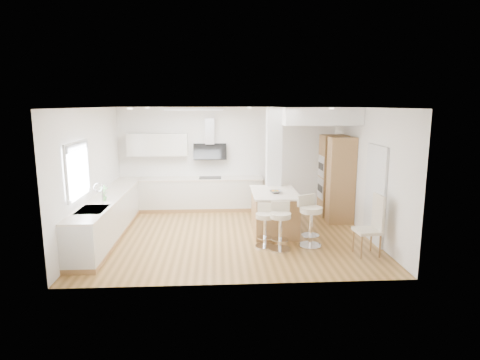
{
  "coord_description": "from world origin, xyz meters",
  "views": [
    {
      "loc": [
        -0.31,
        -8.56,
        2.87
      ],
      "look_at": [
        0.21,
        0.4,
        1.17
      ],
      "focal_mm": 30.0,
      "sensor_mm": 36.0,
      "label": 1
    }
  ],
  "objects": [
    {
      "name": "bar_stool_a",
      "position": [
        0.65,
        -0.78,
        0.5
      ],
      "size": [
        0.48,
        0.48,
        0.89
      ],
      "rotation": [
        0.0,
        0.0,
        -0.24
      ],
      "color": "silver",
      "rests_on": "ground"
    },
    {
      "name": "wall_left",
      "position": [
        -3.0,
        0.0,
        1.4
      ],
      "size": [
        0.04,
        5.0,
        2.8
      ],
      "primitive_type": "cube",
      "color": "white",
      "rests_on": "ground"
    },
    {
      "name": "peninsula",
      "position": [
        0.97,
        0.19,
        0.47
      ],
      "size": [
        1.04,
        1.55,
        1.01
      ],
      "rotation": [
        0.0,
        0.0,
        -0.01
      ],
      "color": "#A27745",
      "rests_on": "ground"
    },
    {
      "name": "oven_column",
      "position": [
        2.68,
        1.23,
        1.05
      ],
      "size": [
        0.63,
        1.21,
        2.1
      ],
      "color": "#A27745",
      "rests_on": "ground"
    },
    {
      "name": "ground",
      "position": [
        0.0,
        0.0,
        0.0
      ],
      "size": [
        6.0,
        6.0,
        0.0
      ],
      "primitive_type": "plane",
      "color": "#A5773D",
      "rests_on": "ground"
    },
    {
      "name": "pillar",
      "position": [
        1.05,
        0.95,
        1.4
      ],
      "size": [
        0.35,
        0.35,
        2.8
      ],
      "color": "silver",
      "rests_on": "ground"
    },
    {
      "name": "dining_chair",
      "position": [
        2.66,
        -1.33,
        0.63
      ],
      "size": [
        0.49,
        0.49,
        1.18
      ],
      "rotation": [
        0.0,
        0.0,
        0.08
      ],
      "color": "beige",
      "rests_on": "ground"
    },
    {
      "name": "skylight",
      "position": [
        -0.79,
        0.6,
        2.77
      ],
      "size": [
        4.1,
        2.1,
        0.06
      ],
      "color": "silver",
      "rests_on": "ground"
    },
    {
      "name": "wall_back",
      "position": [
        0.0,
        2.5,
        1.4
      ],
      "size": [
        6.0,
        0.04,
        2.8
      ],
      "primitive_type": "cube",
      "color": "white",
      "rests_on": "ground"
    },
    {
      "name": "bar_stool_b",
      "position": [
        0.93,
        -0.97,
        0.54
      ],
      "size": [
        0.47,
        0.47,
        0.97
      ],
      "rotation": [
        0.0,
        0.0,
        -0.1
      ],
      "color": "silver",
      "rests_on": "ground"
    },
    {
      "name": "bar_stool_c",
      "position": [
        1.57,
        -0.8,
        0.59
      ],
      "size": [
        0.63,
        0.63,
        1.06
      ],
      "rotation": [
        0.0,
        0.0,
        0.43
      ],
      "color": "silver",
      "rests_on": "ground"
    },
    {
      "name": "ceiling",
      "position": [
        0.0,
        0.0,
        0.0
      ],
      "size": [
        6.0,
        5.0,
        0.02
      ],
      "primitive_type": "cube",
      "color": "white",
      "rests_on": "ground"
    },
    {
      "name": "counter_left",
      "position": [
        -2.7,
        0.23,
        0.46
      ],
      "size": [
        0.63,
        4.5,
        1.35
      ],
      "color": "#A27745",
      "rests_on": "ground"
    },
    {
      "name": "window_left",
      "position": [
        -2.96,
        -0.9,
        1.69
      ],
      "size": [
        0.06,
        1.28,
        1.07
      ],
      "color": "white",
      "rests_on": "ground"
    },
    {
      "name": "soffit",
      "position": [
        2.1,
        1.4,
        2.6
      ],
      "size": [
        1.78,
        2.2,
        0.4
      ],
      "color": "white",
      "rests_on": "ground"
    },
    {
      "name": "counter_back",
      "position": [
        -0.91,
        2.22,
        0.7
      ],
      "size": [
        3.62,
        0.63,
        2.5
      ],
      "color": "#A27745",
      "rests_on": "ground"
    },
    {
      "name": "wall_right",
      "position": [
        3.0,
        0.0,
        1.4
      ],
      "size": [
        0.04,
        5.0,
        2.8
      ],
      "primitive_type": "cube",
      "color": "white",
      "rests_on": "ground"
    },
    {
      "name": "doorway_right",
      "position": [
        2.97,
        -0.6,
        1.0
      ],
      "size": [
        0.05,
        1.0,
        2.1
      ],
      "color": "#4D443D",
      "rests_on": "ground"
    }
  ]
}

